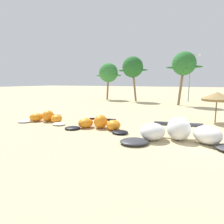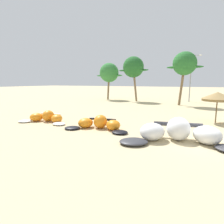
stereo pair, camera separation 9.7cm
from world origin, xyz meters
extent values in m
plane|color=#C6B284|center=(0.00, 0.00, 0.00)|extent=(260.00, 260.00, 0.00)
ellipsoid|color=white|center=(-14.60, -0.91, 0.10)|extent=(1.50, 1.41, 0.20)
ellipsoid|color=orange|center=(-14.02, -0.12, 0.38)|extent=(1.41, 1.50, 0.75)
ellipsoid|color=orange|center=(-12.99, 0.29, 0.51)|extent=(1.12, 1.30, 1.02)
ellipsoid|color=orange|center=(-11.89, 0.16, 0.38)|extent=(1.52, 1.53, 0.75)
ellipsoid|color=white|center=(-11.12, -0.45, 0.10)|extent=(1.36, 1.20, 0.20)
cylinder|color=white|center=(-13.04, 0.70, 0.60)|extent=(2.06, 0.45, 0.19)
cube|color=white|center=(-12.97, 0.18, 0.51)|extent=(0.80, 0.52, 0.04)
ellipsoid|color=black|center=(-9.21, -1.14, 0.10)|extent=(1.53, 1.46, 0.21)
ellipsoid|color=orange|center=(-8.57, -0.30, 0.38)|extent=(1.49, 1.55, 0.76)
ellipsoid|color=orange|center=(-7.46, 0.11, 0.52)|extent=(1.17, 1.30, 1.03)
ellipsoid|color=orange|center=(-6.28, -0.05, 0.38)|extent=(1.57, 1.59, 0.76)
ellipsoid|color=black|center=(-5.47, -0.73, 0.10)|extent=(1.41, 1.30, 0.21)
cylinder|color=black|center=(-7.50, 0.53, 0.62)|extent=(2.21, 0.44, 0.20)
cube|color=black|center=(-7.44, -0.01, 0.52)|extent=(0.84, 0.52, 0.04)
ellipsoid|color=#333338|center=(-3.85, -2.44, 0.14)|extent=(2.18, 2.09, 0.29)
ellipsoid|color=white|center=(-3.08, -1.23, 0.53)|extent=(1.98, 2.11, 1.06)
ellipsoid|color=white|center=(-1.62, -0.53, 0.72)|extent=(1.72, 1.93, 1.43)
ellipsoid|color=white|center=(-0.01, -0.61, 0.53)|extent=(2.20, 2.19, 1.06)
cylinder|color=#333338|center=(-1.74, 0.05, 0.85)|extent=(3.00, 0.86, 0.27)
cube|color=#333338|center=(-1.59, -0.70, 0.72)|extent=(1.19, 0.81, 0.04)
cylinder|color=brown|center=(0.80, 6.17, 1.06)|extent=(0.10, 0.10, 2.12)
cone|color=#9E7F4C|center=(0.80, 6.17, 2.42)|extent=(2.62, 2.62, 0.59)
cylinder|color=olive|center=(0.80, 6.17, 2.02)|extent=(2.49, 2.49, 0.20)
cylinder|color=brown|center=(-17.65, 22.09, 2.69)|extent=(0.68, 0.36, 5.40)
sphere|color=#337A38|center=(-17.48, 22.09, 5.38)|extent=(3.81, 3.81, 3.81)
ellipsoid|color=#337A38|center=(-19.01, 22.09, 4.81)|extent=(2.67, 0.50, 0.36)
ellipsoid|color=#337A38|center=(-15.96, 22.09, 4.81)|extent=(2.67, 0.50, 0.36)
cylinder|color=#7F6647|center=(-11.69, 21.04, 3.12)|extent=(1.08, 0.36, 6.23)
sphere|color=#236028|center=(-12.05, 21.04, 6.23)|extent=(3.80, 3.80, 3.80)
ellipsoid|color=#236028|center=(-13.57, 21.04, 5.66)|extent=(2.66, 0.50, 0.36)
ellipsoid|color=#236028|center=(-10.53, 21.04, 5.66)|extent=(2.66, 0.50, 0.36)
cylinder|color=brown|center=(-3.29, 18.12, 3.13)|extent=(0.85, 0.36, 6.27)
sphere|color=#286B2D|center=(-3.04, 18.12, 6.26)|extent=(3.48, 3.48, 3.48)
ellipsoid|color=#286B2D|center=(-4.43, 18.12, 5.74)|extent=(2.43, 0.50, 0.36)
ellipsoid|color=#286B2D|center=(-1.65, 18.12, 5.74)|extent=(2.43, 0.50, 0.36)
cylinder|color=gray|center=(-2.46, 24.31, 4.14)|extent=(0.18, 0.18, 8.27)
cylinder|color=gray|center=(-1.77, 24.31, 8.12)|extent=(1.37, 0.10, 0.10)
ellipsoid|color=silver|center=(-1.09, 24.31, 8.12)|extent=(0.56, 0.24, 0.20)
camera|label=1|loc=(-0.56, -12.59, 3.58)|focal=30.34mm
camera|label=2|loc=(-0.47, -12.55, 3.58)|focal=30.34mm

